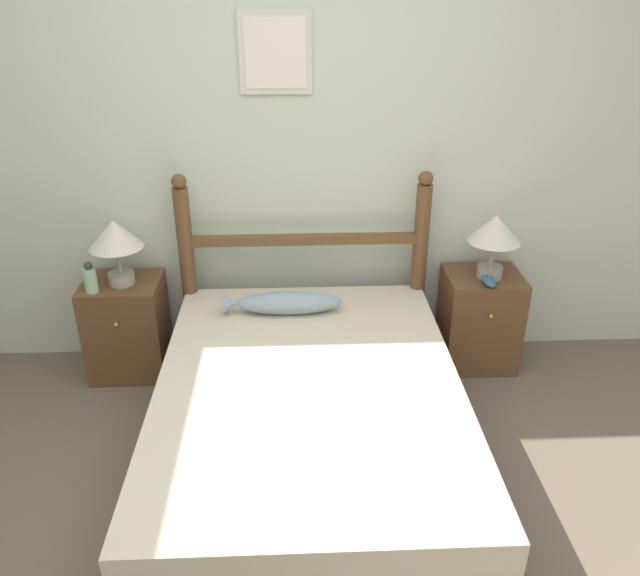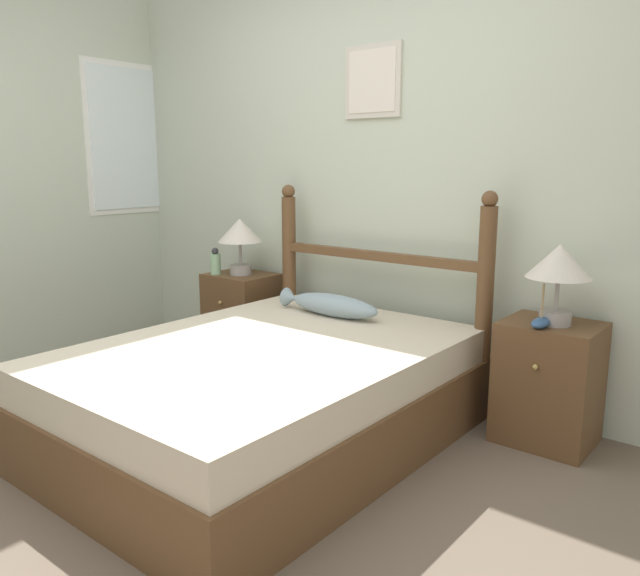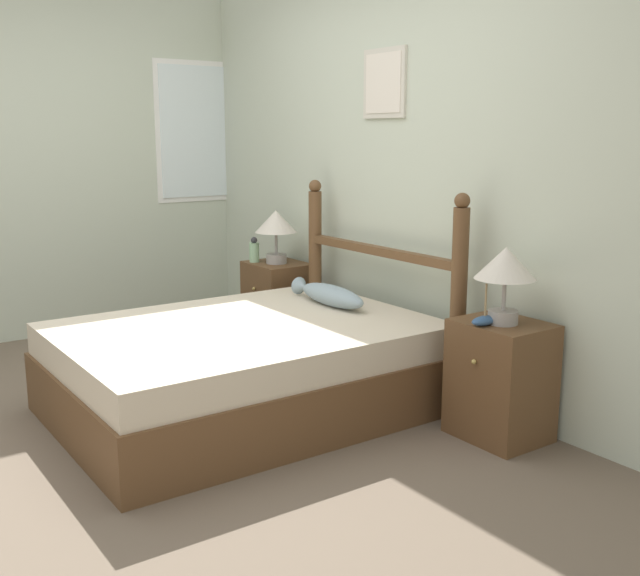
{
  "view_description": "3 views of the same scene",
  "coord_description": "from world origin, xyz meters",
  "px_view_note": "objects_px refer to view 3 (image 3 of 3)",
  "views": [
    {
      "loc": [
        0.04,
        -1.7,
        2.13
      ],
      "look_at": [
        0.16,
        1.09,
        0.72
      ],
      "focal_mm": 35.0,
      "sensor_mm": 36.0,
      "label": 1
    },
    {
      "loc": [
        2.04,
        -1.38,
        1.32
      ],
      "look_at": [
        0.07,
        1.06,
        0.69
      ],
      "focal_mm": 35.0,
      "sensor_mm": 36.0,
      "label": 2
    },
    {
      "loc": [
        3.48,
        -1.25,
        1.48
      ],
      "look_at": [
        0.12,
        1.1,
        0.63
      ],
      "focal_mm": 42.0,
      "sensor_mm": 36.0,
      "label": 3
    }
  ],
  "objects_px": {
    "table_lamp_right": "(505,268)",
    "model_boat": "(485,320)",
    "bottle": "(254,251)",
    "fish_pillow": "(330,295)",
    "bed": "(245,368)",
    "nightstand_left": "(278,303)",
    "table_lamp_left": "(276,225)",
    "nightstand_right": "(501,380)"
  },
  "relations": [
    {
      "from": "table_lamp_right",
      "to": "model_boat",
      "type": "xyz_separation_m",
      "value": [
        -0.03,
        -0.09,
        -0.25
      ]
    },
    {
      "from": "bottle",
      "to": "fish_pillow",
      "type": "relative_size",
      "value": 0.28
    },
    {
      "from": "bed",
      "to": "nightstand_left",
      "type": "height_order",
      "value": "nightstand_left"
    },
    {
      "from": "bed",
      "to": "table_lamp_left",
      "type": "bearing_deg",
      "value": 140.67
    },
    {
      "from": "bed",
      "to": "bottle",
      "type": "relative_size",
      "value": 10.8
    },
    {
      "from": "nightstand_left",
      "to": "bed",
      "type": "bearing_deg",
      "value": -39.47
    },
    {
      "from": "bottle",
      "to": "model_boat",
      "type": "xyz_separation_m",
      "value": [
        2.18,
        -0.0,
        -0.05
      ]
    },
    {
      "from": "table_lamp_left",
      "to": "bottle",
      "type": "height_order",
      "value": "table_lamp_left"
    },
    {
      "from": "nightstand_left",
      "to": "fish_pillow",
      "type": "relative_size",
      "value": 0.91
    },
    {
      "from": "nightstand_left",
      "to": "table_lamp_left",
      "type": "bearing_deg",
      "value": -47.27
    },
    {
      "from": "bottle",
      "to": "nightstand_left",
      "type": "bearing_deg",
      "value": 43.69
    },
    {
      "from": "nightstand_right",
      "to": "table_lamp_right",
      "type": "bearing_deg",
      "value": -56.91
    },
    {
      "from": "nightstand_right",
      "to": "table_lamp_right",
      "type": "relative_size",
      "value": 1.57
    },
    {
      "from": "bed",
      "to": "fish_pillow",
      "type": "xyz_separation_m",
      "value": [
        -0.11,
        0.64,
        0.31
      ]
    },
    {
      "from": "table_lamp_left",
      "to": "fish_pillow",
      "type": "relative_size",
      "value": 0.58
    },
    {
      "from": "fish_pillow",
      "to": "bed",
      "type": "bearing_deg",
      "value": -80.26
    },
    {
      "from": "nightstand_left",
      "to": "bottle",
      "type": "distance_m",
      "value": 0.41
    },
    {
      "from": "table_lamp_left",
      "to": "fish_pillow",
      "type": "height_order",
      "value": "table_lamp_left"
    },
    {
      "from": "nightstand_left",
      "to": "bottle",
      "type": "bearing_deg",
      "value": -136.31
    },
    {
      "from": "table_lamp_left",
      "to": "bottle",
      "type": "relative_size",
      "value": 2.09
    },
    {
      "from": "nightstand_left",
      "to": "table_lamp_right",
      "type": "bearing_deg",
      "value": -0.69
    },
    {
      "from": "bottle",
      "to": "model_boat",
      "type": "distance_m",
      "value": 2.18
    },
    {
      "from": "nightstand_right",
      "to": "table_lamp_left",
      "type": "bearing_deg",
      "value": -179.51
    },
    {
      "from": "nightstand_left",
      "to": "nightstand_right",
      "type": "relative_size",
      "value": 1.0
    },
    {
      "from": "nightstand_left",
      "to": "bottle",
      "type": "relative_size",
      "value": 3.28
    },
    {
      "from": "nightstand_right",
      "to": "table_lamp_right",
      "type": "xyz_separation_m",
      "value": [
        0.02,
        -0.03,
        0.56
      ]
    },
    {
      "from": "nightstand_left",
      "to": "table_lamp_left",
      "type": "distance_m",
      "value": 0.56
    },
    {
      "from": "nightstand_left",
      "to": "table_lamp_right",
      "type": "distance_m",
      "value": 2.16
    },
    {
      "from": "nightstand_left",
      "to": "bottle",
      "type": "xyz_separation_m",
      "value": [
        -0.12,
        -0.12,
        0.37
      ]
    },
    {
      "from": "nightstand_right",
      "to": "fish_pillow",
      "type": "height_order",
      "value": "fish_pillow"
    },
    {
      "from": "nightstand_left",
      "to": "table_lamp_right",
      "type": "relative_size",
      "value": 1.57
    },
    {
      "from": "bed",
      "to": "model_boat",
      "type": "bearing_deg",
      "value": 35.79
    },
    {
      "from": "nightstand_left",
      "to": "fish_pillow",
      "type": "xyz_separation_m",
      "value": [
        0.93,
        -0.21,
        0.25
      ]
    },
    {
      "from": "nightstand_left",
      "to": "table_lamp_right",
      "type": "xyz_separation_m",
      "value": [
        2.09,
        -0.03,
        0.56
      ]
    },
    {
      "from": "nightstand_left",
      "to": "bottle",
      "type": "height_order",
      "value": "bottle"
    },
    {
      "from": "bed",
      "to": "model_boat",
      "type": "height_order",
      "value": "model_boat"
    },
    {
      "from": "bed",
      "to": "table_lamp_right",
      "type": "bearing_deg",
      "value": 38.19
    },
    {
      "from": "nightstand_left",
      "to": "fish_pillow",
      "type": "height_order",
      "value": "fish_pillow"
    },
    {
      "from": "table_lamp_right",
      "to": "model_boat",
      "type": "height_order",
      "value": "table_lamp_right"
    },
    {
      "from": "bed",
      "to": "nightstand_left",
      "type": "xyz_separation_m",
      "value": [
        -1.04,
        0.85,
        0.05
      ]
    },
    {
      "from": "fish_pillow",
      "to": "nightstand_left",
      "type": "bearing_deg",
      "value": 167.15
    },
    {
      "from": "bed",
      "to": "fish_pillow",
      "type": "relative_size",
      "value": 2.99
    }
  ]
}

